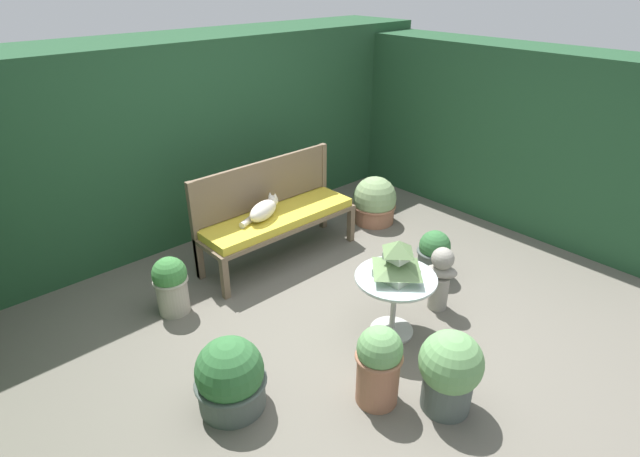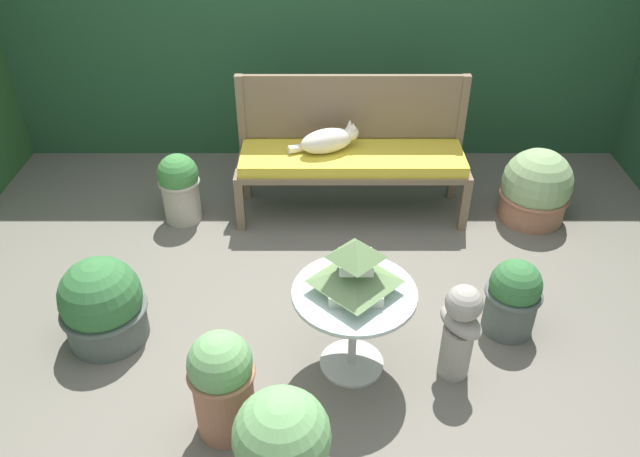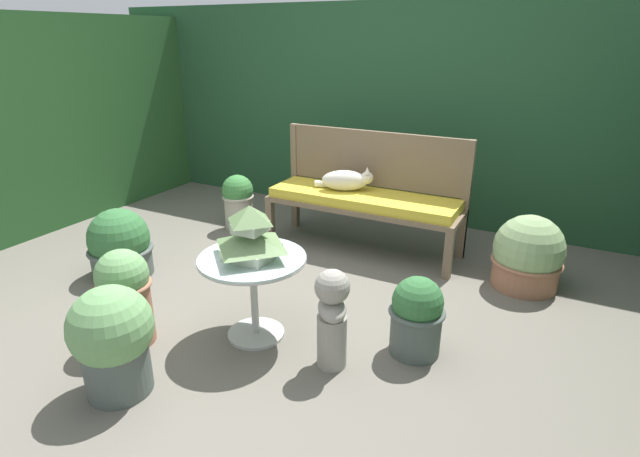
{
  "view_description": "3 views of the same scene",
  "coord_description": "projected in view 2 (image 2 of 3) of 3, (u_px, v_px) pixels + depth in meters",
  "views": [
    {
      "loc": [
        -2.42,
        -2.29,
        2.61
      ],
      "look_at": [
        0.32,
        0.73,
        0.48
      ],
      "focal_mm": 28.0,
      "sensor_mm": 36.0,
      "label": 1
    },
    {
      "loc": [
        -0.02,
        -2.68,
        2.55
      ],
      "look_at": [
        -0.01,
        0.34,
        0.45
      ],
      "focal_mm": 35.0,
      "sensor_mm": 36.0,
      "label": 2
    },
    {
      "loc": [
        1.72,
        -2.45,
        1.72
      ],
      "look_at": [
        0.26,
        0.33,
        0.5
      ],
      "focal_mm": 28.0,
      "sensor_mm": 36.0,
      "label": 3
    }
  ],
  "objects": [
    {
      "name": "potted_plant_patio_mid",
      "position": [
        179.0,
        186.0,
        4.41
      ],
      "size": [
        0.29,
        0.29,
        0.52
      ],
      "color": "#ADA393",
      "rests_on": "ground"
    },
    {
      "name": "potted_plant_bench_right",
      "position": [
        282.0,
        447.0,
        2.61
      ],
      "size": [
        0.42,
        0.42,
        0.59
      ],
      "color": "#4C5651",
      "rests_on": "ground"
    },
    {
      "name": "potted_plant_path_edge",
      "position": [
        535.0,
        189.0,
        4.45
      ],
      "size": [
        0.5,
        0.5,
        0.54
      ],
      "color": "#9E664C",
      "rests_on": "ground"
    },
    {
      "name": "potted_plant_hedge_corner",
      "position": [
        102.0,
        305.0,
        3.44
      ],
      "size": [
        0.48,
        0.48,
        0.52
      ],
      "color": "#4C5651",
      "rests_on": "ground"
    },
    {
      "name": "garden_bench",
      "position": [
        351.0,
        162.0,
        4.4
      ],
      "size": [
        1.63,
        0.5,
        0.5
      ],
      "color": "brown",
      "rests_on": "ground"
    },
    {
      "name": "cat",
      "position": [
        327.0,
        140.0,
        4.32
      ],
      "size": [
        0.5,
        0.3,
        0.2
      ],
      "rotation": [
        0.0,
        0.0,
        0.39
      ],
      "color": "silver",
      "rests_on": "garden_bench"
    },
    {
      "name": "ground",
      "position": [
        323.0,
        324.0,
        3.66
      ],
      "size": [
        30.0,
        30.0,
        0.0
      ],
      "primitive_type": "plane",
      "color": "#666056"
    },
    {
      "name": "patio_table",
      "position": [
        353.0,
        308.0,
        3.16
      ],
      "size": [
        0.63,
        0.63,
        0.52
      ],
      "color": "#B7B7B2",
      "rests_on": "ground"
    },
    {
      "name": "potted_plant_table_near",
      "position": [
        222.0,
        382.0,
        2.89
      ],
      "size": [
        0.32,
        0.32,
        0.59
      ],
      "color": "#9E664C",
      "rests_on": "ground"
    },
    {
      "name": "pagoda_birdhouse",
      "position": [
        355.0,
        270.0,
        3.02
      ],
      "size": [
        0.36,
        0.36,
        0.31
      ],
      "color": "#B2BCA8",
      "rests_on": "patio_table"
    },
    {
      "name": "potted_plant_table_far",
      "position": [
        513.0,
        297.0,
        3.5
      ],
      "size": [
        0.32,
        0.32,
        0.47
      ],
      "color": "#4C5651",
      "rests_on": "ground"
    },
    {
      "name": "garden_bust",
      "position": [
        459.0,
        328.0,
        3.18
      ],
      "size": [
        0.27,
        0.31,
        0.58
      ],
      "rotation": [
        0.0,
        0.0,
        -1.03
      ],
      "color": "gray",
      "rests_on": "ground"
    },
    {
      "name": "bench_backrest",
      "position": [
        351.0,
        113.0,
        4.43
      ],
      "size": [
        1.63,
        0.06,
        0.97
      ],
      "color": "brown",
      "rests_on": "ground"
    },
    {
      "name": "foliage_hedge_back",
      "position": [
        322.0,
        18.0,
        5.25
      ],
      "size": [
        6.4,
        1.05,
        2.01
      ],
      "primitive_type": "cube",
      "color": "#234C2D",
      "rests_on": "ground"
    }
  ]
}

